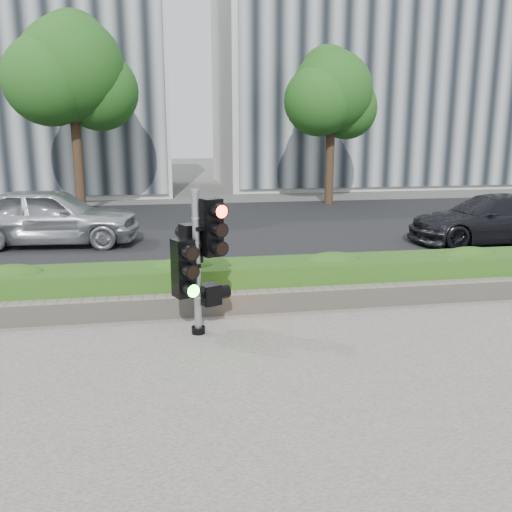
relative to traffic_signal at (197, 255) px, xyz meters
The scene contains 12 objects.
ground 1.92m from the traffic_signal, 45.89° to the right, with size 120.00×120.00×0.00m, color #51514C.
sidewalk 3.91m from the traffic_signal, 73.78° to the right, with size 16.00×11.00×0.03m, color #9E9389.
road 9.07m from the traffic_signal, 83.36° to the left, with size 60.00×13.00×0.02m, color black.
curb 2.59m from the traffic_signal, 63.44° to the left, with size 60.00×0.25×0.12m, color gray.
stone_wall 1.67m from the traffic_signal, 38.57° to the left, with size 12.00×0.32×0.34m, color gray.
hedge 1.99m from the traffic_signal, 54.90° to the left, with size 12.00×1.00×0.68m, color #53912C.
building_right 27.21m from the traffic_signal, 63.29° to the left, with size 18.00×10.00×12.00m, color #B7B7B2.
tree_left 14.45m from the traffic_signal, 104.46° to the left, with size 4.61×4.03×7.34m.
tree_right 16.21m from the traffic_signal, 65.75° to the left, with size 4.10×3.58×6.53m.
traffic_signal is the anchor object (origin of this frame).
car_silver 8.01m from the traffic_signal, 115.12° to the left, with size 1.84×4.57×1.56m, color #B3B4BB.
car_dark 10.06m from the traffic_signal, 33.75° to the left, with size 1.83×4.50×1.31m, color black.
Camera 1 is at (-1.52, -6.62, 2.94)m, focal length 38.00 mm.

